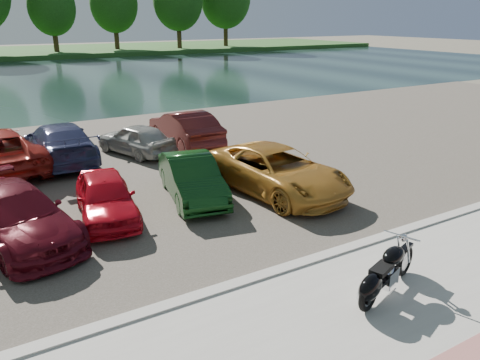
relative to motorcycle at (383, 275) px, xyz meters
name	(u,v)px	position (x,y,z in m)	size (l,w,h in m)	color
ground	(391,303)	(0.10, -0.19, -0.56)	(200.00, 200.00, 0.00)	#595447
promenade	(435,329)	(0.10, -1.19, -0.51)	(60.00, 6.00, 0.10)	#A19E98
kerb	(324,257)	(0.10, 1.81, -0.49)	(60.00, 0.30, 0.14)	#A19E98
parking_lot	(170,160)	(0.10, 10.81, -0.54)	(60.00, 18.00, 0.04)	#403B33
river	(43,79)	(0.10, 39.81, -0.56)	(120.00, 40.00, 0.00)	#172927
far_bank	(6,53)	(0.10, 71.81, -0.26)	(120.00, 24.00, 0.60)	#1F491A
motorcycle	(383,275)	(0.00, 0.00, 0.00)	(2.25, 1.05, 1.05)	black
car_3	(16,216)	(-5.76, 6.29, 0.15)	(1.89, 4.65, 1.35)	#4E0B15
car_4	(106,197)	(-3.50, 6.61, 0.09)	(1.45, 3.62, 1.23)	red
car_5	(192,178)	(-0.87, 6.76, 0.13)	(1.37, 3.93, 1.30)	#0E3612
car_6	(276,170)	(1.60, 5.89, 0.19)	(2.37, 5.14, 1.43)	#B67B2A
car_11	(60,143)	(-3.52, 12.74, 0.22)	(2.08, 5.11, 1.48)	navy
car_12	(136,139)	(-0.72, 12.29, 0.09)	(1.45, 3.61, 1.23)	#9F9F9B
car_13	(185,129)	(1.45, 12.38, 0.23)	(1.60, 4.57, 1.51)	#531716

